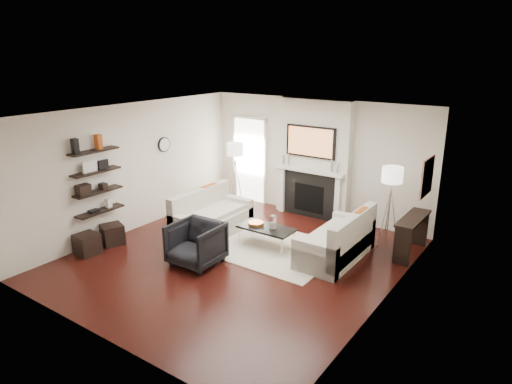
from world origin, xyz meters
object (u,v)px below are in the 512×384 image
Objects in this scene: loveseat_right_base at (335,248)px; lamp_left_shade at (235,149)px; lamp_right_shade at (392,175)px; armchair at (196,242)px; ottoman_near at (112,234)px; coffee_table at (266,228)px; loveseat_left_base at (213,224)px.

lamp_left_shade is (-3.32, 1.30, 1.24)m from loveseat_right_base.
lamp_right_shade is at bearing -2.24° from lamp_left_shade.
armchair is 2.16× the size of lamp_left_shade.
ottoman_near is (-3.94, -1.95, -0.01)m from loveseat_right_base.
armchair is at bearing -115.13° from coffee_table.
loveseat_right_base is at bearing 26.30° from ottoman_near.
loveseat_left_base is 4.50× the size of ottoman_near.
loveseat_left_base is at bearing -154.54° from lamp_right_shade.
coffee_table is 2.78m from lamp_left_shade.
armchair is at bearing 8.25° from ottoman_near.
lamp_right_shade is at bearing 63.26° from loveseat_right_base.
armchair reaches higher than loveseat_right_base.
loveseat_left_base is 1.34m from coffee_table.
lamp_right_shade is (1.90, 1.47, 1.05)m from coffee_table.
coffee_table is (1.32, 0.07, 0.19)m from loveseat_left_base.
loveseat_left_base is at bearing -68.17° from lamp_left_shade.
lamp_right_shade is at bearing 34.40° from ottoman_near.
lamp_left_shade is at bearing 158.64° from loveseat_right_base.
lamp_left_shade reaches higher than coffee_table.
ottoman_near is at bearing -129.72° from loveseat_left_base.
loveseat_left_base is 1.47m from armchair.
coffee_table is at bearing -166.36° from loveseat_right_base.
lamp_left_shade reaches higher than armchair.
loveseat_right_base is at bearing 8.35° from loveseat_left_base.
lamp_left_shade is at bearing 177.76° from lamp_right_shade.
armchair is at bearing -139.64° from loveseat_right_base.
armchair is (0.69, -1.27, 0.22)m from loveseat_left_base.
coffee_table is at bearing 63.12° from armchair.
lamp_left_shade is at bearing 79.19° from ottoman_near.
loveseat_right_base is 3.78m from lamp_left_shade.
armchair is at bearing -61.43° from loveseat_left_base.
loveseat_right_base is 4.40m from ottoman_near.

